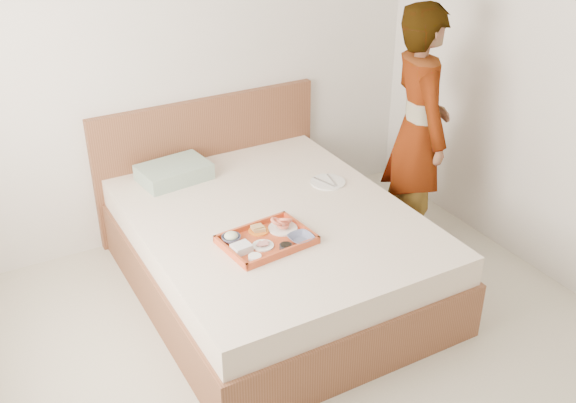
% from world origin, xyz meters
% --- Properties ---
extents(ground, '(3.50, 4.00, 0.01)m').
position_xyz_m(ground, '(0.00, 0.00, 0.00)').
color(ground, beige).
rests_on(ground, ground).
extents(wall_back, '(3.50, 0.01, 2.60)m').
position_xyz_m(wall_back, '(0.00, 2.00, 1.30)').
color(wall_back, silver).
rests_on(wall_back, ground).
extents(bed, '(1.65, 2.00, 0.53)m').
position_xyz_m(bed, '(0.13, 1.00, 0.27)').
color(bed, brown).
rests_on(bed, ground).
extents(headboard, '(1.65, 0.06, 0.95)m').
position_xyz_m(headboard, '(0.13, 1.97, 0.47)').
color(headboard, brown).
rests_on(headboard, ground).
extents(pillow, '(0.48, 0.35, 0.11)m').
position_xyz_m(pillow, '(-0.22, 1.72, 0.58)').
color(pillow, '#A0AFA0').
rests_on(pillow, bed).
extents(tray, '(0.52, 0.40, 0.04)m').
position_xyz_m(tray, '(-0.05, 0.73, 0.55)').
color(tray, '#D24520').
rests_on(tray, bed).
extents(prawn_plate, '(0.18, 0.18, 0.01)m').
position_xyz_m(prawn_plate, '(0.09, 0.80, 0.55)').
color(prawn_plate, white).
rests_on(prawn_plate, tray).
extents(navy_bowl_big, '(0.15, 0.15, 0.03)m').
position_xyz_m(navy_bowl_big, '(0.12, 0.64, 0.56)').
color(navy_bowl_big, navy).
rests_on(navy_bowl_big, tray).
extents(sauce_dish, '(0.08, 0.08, 0.03)m').
position_xyz_m(sauce_dish, '(0.00, 0.61, 0.56)').
color(sauce_dish, black).
rests_on(sauce_dish, tray).
extents(meat_plate, '(0.13, 0.13, 0.01)m').
position_xyz_m(meat_plate, '(-0.09, 0.69, 0.55)').
color(meat_plate, white).
rests_on(meat_plate, tray).
extents(bread_plate, '(0.13, 0.13, 0.01)m').
position_xyz_m(bread_plate, '(-0.04, 0.84, 0.55)').
color(bread_plate, orange).
rests_on(bread_plate, tray).
extents(salad_bowl, '(0.12, 0.12, 0.03)m').
position_xyz_m(salad_bowl, '(-0.22, 0.82, 0.56)').
color(salad_bowl, navy).
rests_on(salad_bowl, tray).
extents(plastic_tub, '(0.11, 0.09, 0.04)m').
position_xyz_m(plastic_tub, '(-0.22, 0.70, 0.57)').
color(plastic_tub, silver).
rests_on(plastic_tub, tray).
extents(cheese_round, '(0.08, 0.08, 0.02)m').
position_xyz_m(cheese_round, '(-0.19, 0.60, 0.56)').
color(cheese_round, white).
rests_on(cheese_round, tray).
extents(dinner_plate, '(0.24, 0.24, 0.01)m').
position_xyz_m(dinner_plate, '(0.64, 1.18, 0.54)').
color(dinner_plate, white).
rests_on(dinner_plate, bed).
extents(person, '(0.56, 0.70, 1.67)m').
position_xyz_m(person, '(1.22, 1.02, 0.83)').
color(person, silver).
rests_on(person, ground).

